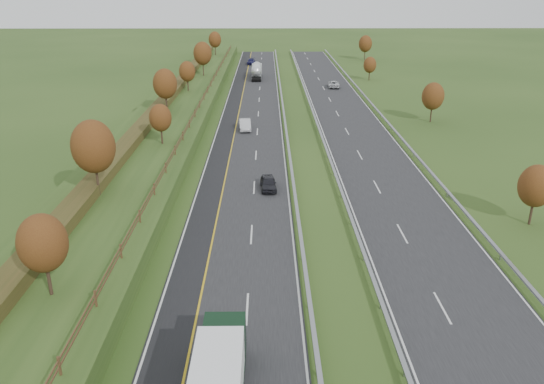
{
  "coord_description": "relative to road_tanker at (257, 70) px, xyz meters",
  "views": [
    {
      "loc": [
        2.68,
        -21.07,
        21.8
      ],
      "look_at": [
        3.21,
        28.14,
        2.2
      ],
      "focal_mm": 35.0,
      "sensor_mm": 36.0,
      "label": 1
    }
  ],
  "objects": [
    {
      "name": "ground",
      "position": [
        7.65,
        -53.28,
        -1.86
      ],
      "size": [
        400.0,
        400.0,
        0.0
      ],
      "primitive_type": "plane",
      "color": "#2C4719",
      "rests_on": "ground"
    },
    {
      "name": "fence_left",
      "position": [
        -8.85,
        -48.69,
        0.87
      ],
      "size": [
        0.12,
        189.06,
        1.2
      ],
      "color": "#422B19",
      "rests_on": "embankment_left"
    },
    {
      "name": "trees_far",
      "position": [
        29.44,
        -19.07,
        2.38
      ],
      "size": [
        8.45,
        118.6,
        7.12
      ],
      "color": "#2D2116",
      "rests_on": "ground"
    },
    {
      "name": "car_oncoming",
      "position": [
        17.17,
        -12.45,
        -1.08
      ],
      "size": [
        2.9,
        5.51,
        1.48
      ],
      "primitive_type": "imported",
      "rotation": [
        0.0,
        0.0,
        3.05
      ],
      "color": "silver",
      "rests_on": "far_carriageway"
    },
    {
      "name": "far_carriageway",
      "position": [
        16.15,
        -48.28,
        -1.84
      ],
      "size": [
        10.5,
        200.0,
        0.04
      ],
      "primitive_type": "cube",
      "color": "black",
      "rests_on": "ground"
    },
    {
      "name": "near_carriageway",
      "position": [
        -0.35,
        -48.28,
        -1.84
      ],
      "size": [
        10.5,
        200.0,
        0.04
      ],
      "primitive_type": "cube",
      "color": "black",
      "rests_on": "ground"
    },
    {
      "name": "embankment_left",
      "position": [
        -13.35,
        -48.28,
        -0.86
      ],
      "size": [
        12.0,
        200.0,
        2.0
      ],
      "primitive_type": "cube",
      "color": "#2C4719",
      "rests_on": "ground"
    },
    {
      "name": "trees_left",
      "position": [
        -12.99,
        -51.65,
        4.51
      ],
      "size": [
        6.64,
        164.3,
        7.66
      ],
      "color": "#2D2116",
      "rests_on": "embankment_left"
    },
    {
      "name": "outer_barrier_far",
      "position": [
        21.95,
        -48.28,
        -1.25
      ],
      "size": [
        0.32,
        200.0,
        0.71
      ],
      "color": "gray",
      "rests_on": "ground"
    },
    {
      "name": "median_barrier_near",
      "position": [
        5.35,
        -48.28,
        -1.25
      ],
      "size": [
        0.32,
        200.0,
        0.71
      ],
      "color": "gray",
      "rests_on": "ground"
    },
    {
      "name": "median_barrier_far",
      "position": [
        10.45,
        -48.28,
        -1.25
      ],
      "size": [
        0.32,
        200.0,
        0.71
      ],
      "color": "gray",
      "rests_on": "ground"
    },
    {
      "name": "car_small_far",
      "position": [
        -1.9,
        23.04,
        -1.09
      ],
      "size": [
        2.42,
        5.2,
        1.47
      ],
      "primitive_type": "imported",
      "rotation": [
        0.0,
        0.0,
        -0.07
      ],
      "color": "#151441",
      "rests_on": "near_carriageway"
    },
    {
      "name": "road_tanker",
      "position": [
        0.0,
        0.0,
        0.0
      ],
      "size": [
        2.4,
        11.22,
        3.46
      ],
      "color": "silver",
      "rests_on": "near_carriageway"
    },
    {
      "name": "car_dark_near",
      "position": [
        2.51,
        -73.8,
        -1.1
      ],
      "size": [
        1.97,
        4.32,
        1.44
      ],
      "primitive_type": "imported",
      "rotation": [
        0.0,
        0.0,
        0.06
      ],
      "color": "black",
      "rests_on": "near_carriageway"
    },
    {
      "name": "lane_markings",
      "position": [
        6.05,
        -48.4,
        -1.81
      ],
      "size": [
        26.75,
        200.0,
        0.01
      ],
      "color": "silver",
      "rests_on": "near_carriageway"
    },
    {
      "name": "hard_shoulder",
      "position": [
        -4.1,
        -48.28,
        -1.84
      ],
      "size": [
        3.0,
        200.0,
        0.04
      ],
      "primitive_type": "cube",
      "color": "black",
      "rests_on": "ground"
    },
    {
      "name": "car_silver_mid",
      "position": [
        -1.05,
        -48.05,
        -1.0
      ],
      "size": [
        2.12,
        5.1,
        1.64
      ],
      "primitive_type": "imported",
      "rotation": [
        0.0,
        0.0,
        0.08
      ],
      "color": "silver",
      "rests_on": "near_carriageway"
    },
    {
      "name": "hedge_left",
      "position": [
        -15.35,
        -48.28,
        0.69
      ],
      "size": [
        2.2,
        180.0,
        1.1
      ],
      "primitive_type": "cube",
      "color": "#353716",
      "rests_on": "embankment_left"
    }
  ]
}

